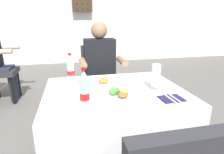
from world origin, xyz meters
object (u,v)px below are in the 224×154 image
Objects in this scene: cola_bottle_secondary at (85,92)px; wall_bottle_rack at (82,4)px; plate_near_camera at (121,94)px; napkin_cutlery_set at (171,98)px; beer_glass_left at (156,77)px; main_dining_table at (115,108)px; chair_far_diner_seat at (99,79)px; plate_far_diner at (106,82)px; cola_bottle_primary at (71,70)px; seated_diner_far at (101,70)px.

cola_bottle_secondary is 4.69m from wall_bottle_rack.
plate_near_camera is at bearing 27.24° from cola_bottle_secondary.
beer_glass_left is at bearing 100.52° from napkin_cutlery_set.
wall_bottle_rack is (0.06, 4.30, 1.15)m from main_dining_table.
plate_near_camera is at bearing -164.68° from beer_glass_left.
chair_far_diner_seat reaches higher than plate_far_diner.
napkin_cutlery_set is (0.36, -1.11, 0.18)m from chair_far_diner_seat.
cola_bottle_primary is (-0.35, 0.29, 0.29)m from main_dining_table.
wall_bottle_rack is (0.05, 4.46, 0.96)m from plate_near_camera.
cola_bottle_primary is (-0.35, -0.44, 0.14)m from seated_diner_far.
plate_far_diner is at bearing -93.76° from seated_diner_far.
plate_near_camera is at bearing -81.44° from plate_far_diner.
plate_near_camera reaches higher than plate_far_diner.
wall_bottle_rack is at bearing 89.02° from seated_diner_far.
seated_diner_far is at bearing 52.00° from cola_bottle_primary.
chair_far_diner_seat is 4.48× the size of beer_glass_left.
beer_glass_left reaches higher than main_dining_table.
chair_far_diner_seat is 0.69m from plate_far_diner.
plate_near_camera is (0.01, -0.89, 0.04)m from seated_diner_far.
main_dining_table is at bearing 142.65° from napkin_cutlery_set.
cola_bottle_primary is at bearing 97.68° from cola_bottle_secondary.
main_dining_table is 0.48m from napkin_cutlery_set.
cola_bottle_primary is at bearing 140.35° from main_dining_table.
beer_glass_left is 0.76m from cola_bottle_primary.
plate_far_diner is at bearing -20.25° from cola_bottle_primary.
cola_bottle_secondary reaches higher than plate_far_diner.
wall_bottle_rack is at bearing 93.43° from beer_glass_left.
wall_bottle_rack is (0.06, 3.57, 1.00)m from seated_diner_far.
napkin_cutlery_set is at bearing -38.50° from cola_bottle_primary.
cola_bottle_primary is (-0.35, -0.55, 0.29)m from chair_far_diner_seat.
plate_far_diner is 4.24m from wall_bottle_rack.
main_dining_table is 4.45m from wall_bottle_rack.
seated_diner_far reaches higher than beer_glass_left.
plate_far_diner is 0.43× the size of wall_bottle_rack.
chair_far_diner_seat is 3.65m from wall_bottle_rack.
beer_glass_left is (0.36, -0.25, 0.10)m from plate_far_diner.
main_dining_table is 4.63× the size of plate_far_diner.
main_dining_table is 2.01× the size of wall_bottle_rack.
cola_bottle_secondary reaches higher than cola_bottle_primary.
beer_glass_left reaches higher than napkin_cutlery_set.
wall_bottle_rack is (0.41, 4.01, 0.86)m from cola_bottle_primary.
seated_diner_far reaches higher than plate_near_camera.
seated_diner_far is at bearing -90.19° from chair_far_diner_seat.
napkin_cutlery_set is (0.35, -0.11, -0.02)m from plate_near_camera.
beer_glass_left is (0.32, -0.08, 0.28)m from main_dining_table.
plate_far_diner is 0.45m from beer_glass_left.
seated_diner_far is at bearing 111.88° from beer_glass_left.
plate_near_camera is at bearing 161.95° from napkin_cutlery_set.
seated_diner_far is at bearing 90.89° from plate_near_camera.
plate_near_camera is 0.43× the size of wall_bottle_rack.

